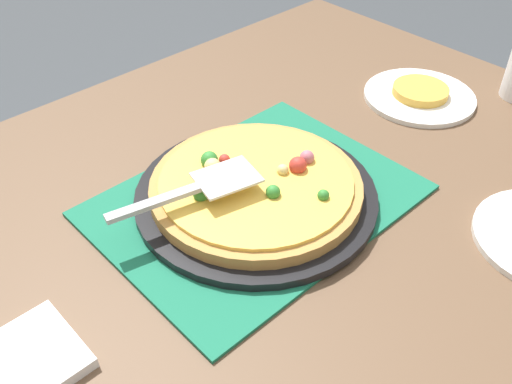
{
  "coord_description": "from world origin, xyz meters",
  "views": [
    {
      "loc": [
        0.47,
        0.5,
        1.34
      ],
      "look_at": [
        0.0,
        0.0,
        0.77
      ],
      "focal_mm": 39.94,
      "sensor_mm": 36.0,
      "label": 1
    }
  ],
  "objects_px": {
    "pizza": "(256,185)",
    "pizza_server": "(197,188)",
    "plate_far_right": "(419,97)",
    "served_slice_right": "(420,91)",
    "pizza_pan": "(256,195)",
    "napkin_stack": "(27,361)"
  },
  "relations": [
    {
      "from": "pizza_server",
      "to": "napkin_stack",
      "type": "bearing_deg",
      "value": 9.88
    },
    {
      "from": "pizza_server",
      "to": "napkin_stack",
      "type": "height_order",
      "value": "pizza_server"
    },
    {
      "from": "served_slice_right",
      "to": "napkin_stack",
      "type": "relative_size",
      "value": 0.92
    },
    {
      "from": "pizza_pan",
      "to": "plate_far_right",
      "type": "distance_m",
      "value": 0.46
    },
    {
      "from": "napkin_stack",
      "to": "pizza",
      "type": "bearing_deg",
      "value": -175.57
    },
    {
      "from": "pizza_pan",
      "to": "napkin_stack",
      "type": "relative_size",
      "value": 3.17
    },
    {
      "from": "pizza",
      "to": "plate_far_right",
      "type": "xyz_separation_m",
      "value": [
        -0.46,
        -0.01,
        -0.03
      ]
    },
    {
      "from": "plate_far_right",
      "to": "napkin_stack",
      "type": "relative_size",
      "value": 1.83
    },
    {
      "from": "pizza",
      "to": "pizza_server",
      "type": "height_order",
      "value": "pizza_server"
    },
    {
      "from": "plate_far_right",
      "to": "pizza_server",
      "type": "relative_size",
      "value": 0.94
    },
    {
      "from": "pizza_pan",
      "to": "served_slice_right",
      "type": "distance_m",
      "value": 0.46
    },
    {
      "from": "pizza_pan",
      "to": "napkin_stack",
      "type": "height_order",
      "value": "pizza_pan"
    },
    {
      "from": "plate_far_right",
      "to": "pizza",
      "type": "bearing_deg",
      "value": 0.7
    },
    {
      "from": "pizza",
      "to": "plate_far_right",
      "type": "height_order",
      "value": "pizza"
    },
    {
      "from": "pizza",
      "to": "napkin_stack",
      "type": "xyz_separation_m",
      "value": [
        0.4,
        0.03,
        -0.03
      ]
    },
    {
      "from": "plate_far_right",
      "to": "served_slice_right",
      "type": "distance_m",
      "value": 0.01
    },
    {
      "from": "pizza_server",
      "to": "plate_far_right",
      "type": "bearing_deg",
      "value": 178.29
    },
    {
      "from": "pizza_server",
      "to": "pizza",
      "type": "bearing_deg",
      "value": 167.04
    },
    {
      "from": "pizza",
      "to": "napkin_stack",
      "type": "height_order",
      "value": "pizza"
    },
    {
      "from": "plate_far_right",
      "to": "served_slice_right",
      "type": "xyz_separation_m",
      "value": [
        0.0,
        0.0,
        0.01
      ]
    },
    {
      "from": "pizza",
      "to": "served_slice_right",
      "type": "bearing_deg",
      "value": -179.3
    },
    {
      "from": "served_slice_right",
      "to": "pizza",
      "type": "bearing_deg",
      "value": 0.7
    }
  ]
}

